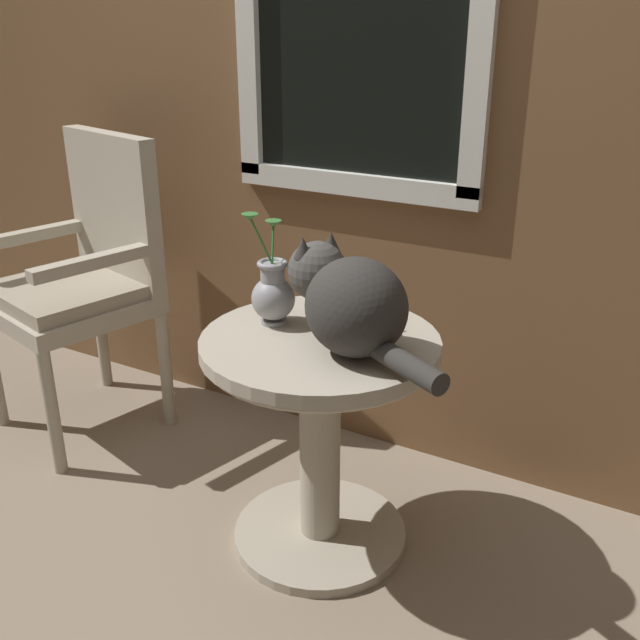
{
  "coord_description": "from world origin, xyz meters",
  "views": [
    {
      "loc": [
        1.11,
        -1.36,
        1.4
      ],
      "look_at": [
        0.26,
        0.13,
        0.69
      ],
      "focal_mm": 40.78,
      "sensor_mm": 36.0,
      "label": 1
    }
  ],
  "objects_px": {
    "cat": "(350,301)",
    "pewter_vase_with_ivy": "(273,292)",
    "wicker_chair": "(86,271)",
    "wicker_side_table": "(320,407)"
  },
  "relations": [
    {
      "from": "wicker_side_table",
      "to": "cat",
      "type": "xyz_separation_m",
      "value": [
        0.1,
        -0.02,
        0.33
      ]
    },
    {
      "from": "cat",
      "to": "pewter_vase_with_ivy",
      "type": "height_order",
      "value": "pewter_vase_with_ivy"
    },
    {
      "from": "wicker_side_table",
      "to": "wicker_chair",
      "type": "distance_m",
      "value": 1.09
    },
    {
      "from": "wicker_chair",
      "to": "cat",
      "type": "height_order",
      "value": "wicker_chair"
    },
    {
      "from": "wicker_chair",
      "to": "pewter_vase_with_ivy",
      "type": "xyz_separation_m",
      "value": [
        0.9,
        -0.18,
        0.15
      ]
    },
    {
      "from": "cat",
      "to": "pewter_vase_with_ivy",
      "type": "bearing_deg",
      "value": 169.17
    },
    {
      "from": "cat",
      "to": "pewter_vase_with_ivy",
      "type": "xyz_separation_m",
      "value": [
        -0.26,
        0.05,
        -0.04
      ]
    },
    {
      "from": "wicker_chair",
      "to": "pewter_vase_with_ivy",
      "type": "distance_m",
      "value": 0.93
    },
    {
      "from": "wicker_chair",
      "to": "pewter_vase_with_ivy",
      "type": "height_order",
      "value": "wicker_chair"
    },
    {
      "from": "wicker_chair",
      "to": "cat",
      "type": "distance_m",
      "value": 1.19
    }
  ]
}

